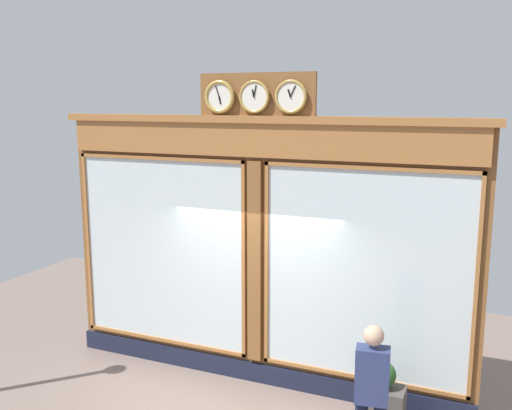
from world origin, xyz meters
The scene contains 4 objects.
shop_facade centered at (0.00, -0.13, 1.93)m, with size 6.16×0.42×4.39m.
pedestrian centered at (-1.95, 1.40, 0.93)m, with size 0.39×0.27×1.69m.
planter_box centered at (-1.92, 0.58, 0.29)m, with size 0.56×0.36×0.58m, color #4C4742.
planter_shrub centered at (-1.92, 0.58, 0.75)m, with size 0.33×0.33×0.33m, color #285623.
Camera 1 is at (-3.01, 7.07, 4.02)m, focal length 39.87 mm.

